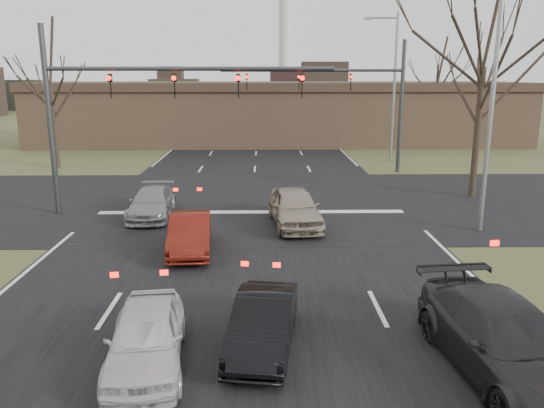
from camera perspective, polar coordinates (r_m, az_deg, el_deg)
The scene contains 17 objects.
ground at distance 11.46m, azimuth -3.54°, elevation -17.69°, with size 360.00×360.00×0.00m, color #464A27.
road_main at distance 70.02m, azimuth -1.46°, elevation 8.90°, with size 14.00×300.00×0.02m, color black.
road_cross at distance 25.48m, azimuth -2.13°, elevation 0.25°, with size 200.00×14.00×0.02m, color black.
building at distance 47.90m, azimuth 0.77°, elevation 9.83°, with size 42.40×10.40×5.30m.
mast_arm_near at distance 23.49m, azimuth -15.45°, elevation 11.10°, with size 12.12×0.24×8.00m.
mast_arm_far at distance 33.27m, azimuth 9.00°, elevation 11.98°, with size 11.12×0.24×8.00m.
streetlight_right_near at distance 21.45m, azimuth 22.29°, elevation 11.74°, with size 2.34×0.25×10.00m.
streetlight_right_far at distance 37.81m, azimuth 12.78°, elevation 12.87°, with size 2.34×0.25×10.00m.
tree_right_near at distance 27.97m, azimuth 22.27°, elevation 18.81°, with size 6.90×6.90×11.50m.
tree_left_far at distance 37.31m, azimuth -23.05°, elevation 14.84°, with size 5.70×5.70×9.50m.
tree_right_far at distance 47.06m, azimuth 17.47°, elevation 14.38°, with size 5.40×5.40×9.00m.
car_white_sedan at distance 11.68m, azimuth -13.39°, elevation -13.73°, with size 1.54×3.84×1.31m, color silver.
car_black_hatch at distance 12.09m, azimuth -0.94°, elevation -12.64°, with size 1.27×3.65×1.20m, color black.
car_charcoal_sedan at distance 12.00m, azimuth 23.78°, elevation -13.29°, with size 2.12×5.21×1.51m, color black.
car_grey_ahead at distance 23.31m, azimuth -12.81°, elevation 0.13°, with size 1.72×4.23×1.23m, color gray.
car_red_ahead at distance 18.48m, azimuth -8.81°, elevation -3.14°, with size 1.38×3.95×1.30m, color #5B150D.
car_silver_ahead at distance 21.32m, azimuth 2.46°, elevation -0.36°, with size 1.82×4.53×1.54m, color #A09382.
Camera 1 is at (0.50, -9.76, 5.98)m, focal length 35.00 mm.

